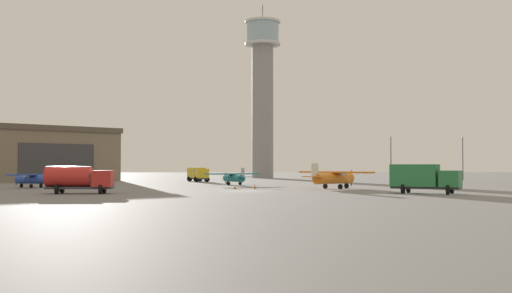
% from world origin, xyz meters
% --- Properties ---
extents(ground_plane, '(400.00, 400.00, 0.00)m').
position_xyz_m(ground_plane, '(0.00, 0.00, 0.00)').
color(ground_plane, slate).
extents(control_tower, '(8.59, 8.59, 42.09)m').
position_xyz_m(control_tower, '(6.06, 74.63, 21.96)').
color(control_tower, gray).
rests_on(control_tower, ground_plane).
extents(hangar, '(35.78, 35.49, 10.30)m').
position_xyz_m(hangar, '(-40.65, 50.27, 5.17)').
color(hangar, '#7A6B56').
rests_on(hangar, ground_plane).
extents(airplane_blue, '(7.09, 8.97, 2.69)m').
position_xyz_m(airplane_blue, '(-27.54, 11.50, 1.26)').
color(airplane_blue, '#2847A8').
rests_on(airplane_blue, ground_plane).
extents(airplane_orange, '(8.66, 9.23, 3.24)m').
position_xyz_m(airplane_orange, '(11.33, 5.79, 1.51)').
color(airplane_orange, orange).
rests_on(airplane_orange, ground_plane).
extents(airplane_teal, '(8.52, 6.80, 2.62)m').
position_xyz_m(airplane_teal, '(-1.09, 20.92, 1.22)').
color(airplane_teal, teal).
rests_on(airplane_teal, ground_plane).
extents(truck_box_green, '(7.36, 5.78, 3.09)m').
position_xyz_m(truck_box_green, '(18.73, -6.87, 1.70)').
color(truck_box_green, '#38383D').
rests_on(truck_box_green, ground_plane).
extents(truck_fuel_tanker_red, '(6.87, 3.05, 2.87)m').
position_xyz_m(truck_fuel_tanker_red, '(-17.61, -5.68, 1.61)').
color(truck_fuel_tanker_red, '#38383D').
rests_on(truck_fuel_tanker_red, ground_plane).
extents(truck_box_yellow, '(4.46, 7.44, 2.58)m').
position_xyz_m(truck_box_yellow, '(-7.70, 41.41, 1.50)').
color(truck_box_yellow, '#38383D').
rests_on(truck_box_yellow, ground_plane).
extents(light_post_east, '(0.44, 0.44, 8.65)m').
position_xyz_m(light_post_east, '(28.87, 43.34, 5.15)').
color(light_post_east, '#38383D').
rests_on(light_post_east, ground_plane).
extents(light_post_north, '(0.44, 0.44, 8.84)m').
position_xyz_m(light_post_north, '(44.18, 46.91, 5.25)').
color(light_post_north, '#38383D').
rests_on(light_post_north, ground_plane).
extents(traffic_cone_near_left, '(0.36, 0.36, 0.59)m').
position_xyz_m(traffic_cone_near_left, '(-1.06, 6.52, 0.29)').
color(traffic_cone_near_left, black).
rests_on(traffic_cone_near_left, ground_plane).
extents(traffic_cone_near_right, '(0.36, 0.36, 0.60)m').
position_xyz_m(traffic_cone_near_right, '(1.47, 7.72, 0.30)').
color(traffic_cone_near_right, black).
rests_on(traffic_cone_near_right, ground_plane).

